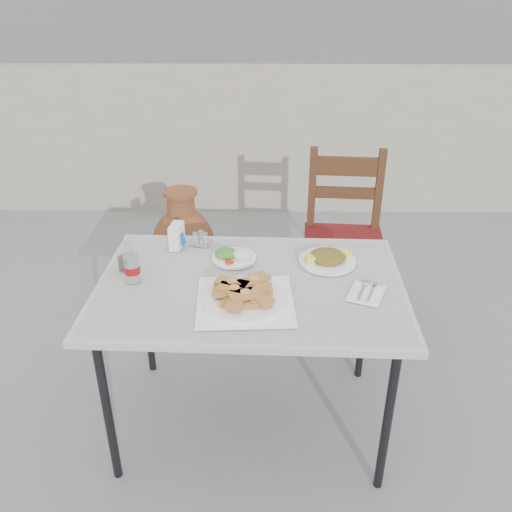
{
  "coord_description": "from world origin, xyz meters",
  "views": [
    {
      "loc": [
        -0.13,
        -2.0,
        1.91
      ],
      "look_at": [
        -0.15,
        -0.05,
        0.86
      ],
      "focal_mm": 38.0,
      "sensor_mm": 36.0,
      "label": 1
    }
  ],
  "objects_px": {
    "cola_glass": "(125,261)",
    "chair": "(343,238)",
    "napkin_holder": "(177,236)",
    "condiment_caddy": "(201,240)",
    "salad_chopped_plate": "(328,258)",
    "terracotta_urn": "(184,246)",
    "soda_can": "(132,268)",
    "pide_plate": "(245,294)",
    "cafe_table": "(250,293)",
    "salad_rice_plate": "(234,255)"
  },
  "relations": [
    {
      "from": "terracotta_urn",
      "to": "chair",
      "type": "bearing_deg",
      "value": -15.51
    },
    {
      "from": "pide_plate",
      "to": "soda_can",
      "type": "xyz_separation_m",
      "value": [
        -0.46,
        0.15,
        0.02
      ]
    },
    {
      "from": "cafe_table",
      "to": "salad_chopped_plate",
      "type": "relative_size",
      "value": 5.17
    },
    {
      "from": "cafe_table",
      "to": "soda_can",
      "type": "relative_size",
      "value": 11.03
    },
    {
      "from": "cola_glass",
      "to": "napkin_holder",
      "type": "relative_size",
      "value": 0.83
    },
    {
      "from": "salad_rice_plate",
      "to": "chair",
      "type": "xyz_separation_m",
      "value": [
        0.6,
        0.7,
        -0.26
      ]
    },
    {
      "from": "salad_chopped_plate",
      "to": "terracotta_urn",
      "type": "xyz_separation_m",
      "value": [
        -0.78,
        0.99,
        -0.46
      ]
    },
    {
      "from": "cola_glass",
      "to": "chair",
      "type": "bearing_deg",
      "value": 36.94
    },
    {
      "from": "salad_chopped_plate",
      "to": "cola_glass",
      "type": "relative_size",
      "value": 2.62
    },
    {
      "from": "soda_can",
      "to": "chair",
      "type": "height_order",
      "value": "chair"
    },
    {
      "from": "cafe_table",
      "to": "condiment_caddy",
      "type": "height_order",
      "value": "condiment_caddy"
    },
    {
      "from": "napkin_holder",
      "to": "chair",
      "type": "height_order",
      "value": "chair"
    },
    {
      "from": "napkin_holder",
      "to": "chair",
      "type": "bearing_deg",
      "value": 44.47
    },
    {
      "from": "napkin_holder",
      "to": "condiment_caddy",
      "type": "height_order",
      "value": "napkin_holder"
    },
    {
      "from": "chair",
      "to": "cola_glass",
      "type": "bearing_deg",
      "value": -138.41
    },
    {
      "from": "soda_can",
      "to": "salad_chopped_plate",
      "type": "bearing_deg",
      "value": 11.27
    },
    {
      "from": "salad_rice_plate",
      "to": "terracotta_urn",
      "type": "bearing_deg",
      "value": 111.02
    },
    {
      "from": "salad_rice_plate",
      "to": "cafe_table",
      "type": "bearing_deg",
      "value": -68.31
    },
    {
      "from": "soda_can",
      "to": "pide_plate",
      "type": "bearing_deg",
      "value": -18.23
    },
    {
      "from": "pide_plate",
      "to": "condiment_caddy",
      "type": "distance_m",
      "value": 0.53
    },
    {
      "from": "napkin_holder",
      "to": "chair",
      "type": "relative_size",
      "value": 0.11
    },
    {
      "from": "condiment_caddy",
      "to": "terracotta_urn",
      "type": "relative_size",
      "value": 0.15
    },
    {
      "from": "cola_glass",
      "to": "salad_chopped_plate",
      "type": "bearing_deg",
      "value": 4.49
    },
    {
      "from": "salad_chopped_plate",
      "to": "soda_can",
      "type": "xyz_separation_m",
      "value": [
        -0.82,
        -0.16,
        0.04
      ]
    },
    {
      "from": "salad_rice_plate",
      "to": "condiment_caddy",
      "type": "relative_size",
      "value": 1.84
    },
    {
      "from": "napkin_holder",
      "to": "cola_glass",
      "type": "bearing_deg",
      "value": -122.91
    },
    {
      "from": "soda_can",
      "to": "cola_glass",
      "type": "distance_m",
      "value": 0.11
    },
    {
      "from": "chair",
      "to": "salad_rice_plate",
      "type": "bearing_deg",
      "value": -125.86
    },
    {
      "from": "pide_plate",
      "to": "salad_chopped_plate",
      "type": "relative_size",
      "value": 1.57
    },
    {
      "from": "cola_glass",
      "to": "chair",
      "type": "height_order",
      "value": "chair"
    },
    {
      "from": "cola_glass",
      "to": "chair",
      "type": "xyz_separation_m",
      "value": [
        1.05,
        0.79,
        -0.28
      ]
    },
    {
      "from": "salad_chopped_plate",
      "to": "salad_rice_plate",
      "type": "bearing_deg",
      "value": 176.52
    },
    {
      "from": "pide_plate",
      "to": "chair",
      "type": "height_order",
      "value": "chair"
    },
    {
      "from": "salad_rice_plate",
      "to": "chair",
      "type": "distance_m",
      "value": 0.95
    },
    {
      "from": "salad_rice_plate",
      "to": "cola_glass",
      "type": "xyz_separation_m",
      "value": [
        -0.46,
        -0.09,
        0.02
      ]
    },
    {
      "from": "chair",
      "to": "salad_chopped_plate",
      "type": "bearing_deg",
      "value": -99.71
    },
    {
      "from": "terracotta_urn",
      "to": "pide_plate",
      "type": "bearing_deg",
      "value": -71.72
    },
    {
      "from": "napkin_holder",
      "to": "chair",
      "type": "distance_m",
      "value": 1.08
    },
    {
      "from": "salad_rice_plate",
      "to": "soda_can",
      "type": "xyz_separation_m",
      "value": [
        -0.4,
        -0.19,
        0.04
      ]
    },
    {
      "from": "cafe_table",
      "to": "terracotta_urn",
      "type": "relative_size",
      "value": 1.82
    },
    {
      "from": "salad_chopped_plate",
      "to": "soda_can",
      "type": "bearing_deg",
      "value": -168.73
    },
    {
      "from": "cola_glass",
      "to": "napkin_holder",
      "type": "height_order",
      "value": "napkin_holder"
    },
    {
      "from": "cafe_table",
      "to": "terracotta_urn",
      "type": "xyz_separation_m",
      "value": [
        -0.45,
        1.16,
        -0.38
      ]
    },
    {
      "from": "cafe_table",
      "to": "chair",
      "type": "bearing_deg",
      "value": 59.86
    },
    {
      "from": "salad_chopped_plate",
      "to": "terracotta_urn",
      "type": "height_order",
      "value": "salad_chopped_plate"
    },
    {
      "from": "chair",
      "to": "terracotta_urn",
      "type": "bearing_deg",
      "value": 169.14
    },
    {
      "from": "salad_rice_plate",
      "to": "terracotta_urn",
      "type": "distance_m",
      "value": 1.13
    },
    {
      "from": "soda_can",
      "to": "terracotta_urn",
      "type": "relative_size",
      "value": 0.17
    },
    {
      "from": "pide_plate",
      "to": "terracotta_urn",
      "type": "xyz_separation_m",
      "value": [
        -0.43,
        1.31,
        -0.47
      ]
    },
    {
      "from": "cafe_table",
      "to": "pide_plate",
      "type": "distance_m",
      "value": 0.17
    }
  ]
}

